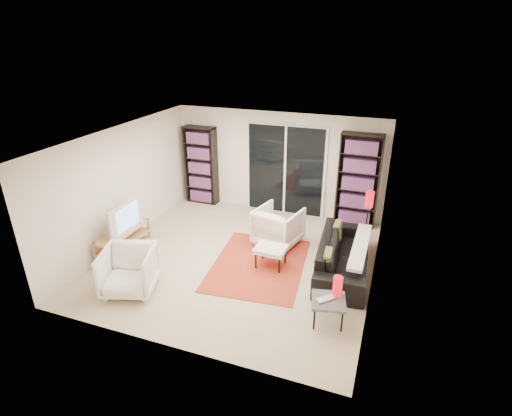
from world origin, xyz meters
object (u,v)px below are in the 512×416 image
Objects in this scene: tv_stand at (124,241)px; armchair_front at (129,271)px; armchair_back at (278,226)px; floor_lamp at (369,206)px; bookshelf_right at (358,181)px; ottoman at (271,250)px; sofa at (344,255)px; side_table at (328,302)px; bookshelf_left at (201,165)px.

armchair_front reaches higher than tv_stand.
floor_lamp is (1.71, 0.47, 0.51)m from armchair_back.
armchair_back is at bearing 34.24° from armchair_front.
bookshelf_right is 3.61× the size of ottoman.
bookshelf_right is at bearing 31.98° from armchair_front.
sofa is 1.23m from floor_lamp.
side_table is at bearing -9.22° from tv_stand.
bookshelf_right is 2.44× the size of armchair_front.
floor_lamp reaches higher than armchair_front.
tv_stand is 1.50× the size of armchair_front.
armchair_front is (0.61, -3.89, -0.58)m from bookshelf_left.
sofa is 1.52m from side_table.
ottoman is at bearing 137.16° from side_table.
bookshelf_right is 0.94× the size of sofa.
armchair_front is at bearing -49.24° from tv_stand.
bookshelf_right is 1.73× the size of floor_lamp.
ottoman is (2.00, 1.54, -0.05)m from armchair_front.
tv_stand is at bearing -169.72° from ottoman.
bookshelf_right reaches higher than armchair_back.
bookshelf_left is 1.52× the size of tv_stand.
floor_lamp is (0.28, 2.56, 0.55)m from side_table.
floor_lamp is at bearing 40.93° from ottoman.
bookshelf_left is 0.93× the size of bookshelf_right.
armchair_front is (-3.30, -1.86, 0.07)m from sofa.
armchair_back is (-1.37, -1.46, -0.66)m from bookshelf_right.
tv_stand is 0.58× the size of sofa.
tv_stand is 4.88m from floor_lamp.
tv_stand is at bearing 40.64° from armchair_back.
ottoman is (-1.24, -2.35, -0.70)m from bookshelf_right.
sofa is (0.06, -2.03, -0.72)m from bookshelf_right.
sofa is 2.59× the size of armchair_front.
bookshelf_right is 5.11m from armchair_front.
armchair_back is at bearing 27.19° from tv_stand.
bookshelf_right reaches higher than side_table.
sofa reaches higher than tv_stand.
sofa is at bearing 171.73° from armchair_back.
tv_stand is 4.23m from side_table.
bookshelf_left is at bearing 137.70° from side_table.
bookshelf_left reaches higher than armchair_front.
ottoman is (0.13, -0.89, -0.05)m from armchair_back.
sofa is at bearing -104.80° from floor_lamp.
floor_lamp is (0.33, -0.99, -0.14)m from bookshelf_right.
bookshelf_right reaches higher than tv_stand.
floor_lamp reaches higher than armchair_back.
bookshelf_left is 5.31m from side_table.
armchair_back is at bearing -30.57° from bookshelf_left.
ottoman is at bearing 112.04° from armchair_back.
ottoman is (-1.30, -0.32, 0.02)m from sofa.
sofa is at bearing 89.94° from side_table.
ottoman is 2.16m from floor_lamp.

